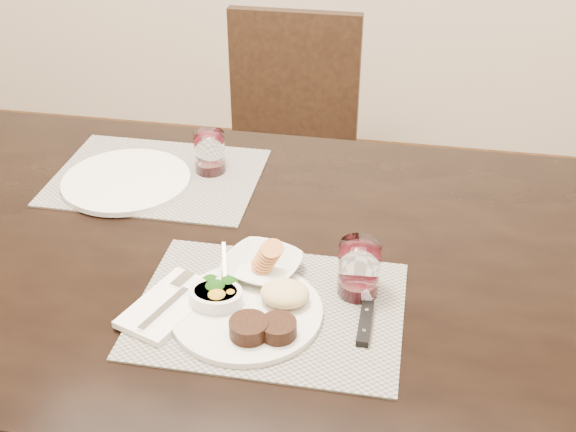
% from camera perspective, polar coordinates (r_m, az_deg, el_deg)
% --- Properties ---
extents(dining_table, '(2.00, 1.00, 0.75)m').
position_cam_1_polar(dining_table, '(1.48, -6.52, -4.81)').
color(dining_table, black).
rests_on(dining_table, ground).
extents(chair_far, '(0.42, 0.42, 0.90)m').
position_cam_1_polar(chair_far, '(2.34, 0.03, 5.82)').
color(chair_far, black).
rests_on(chair_far, ground).
extents(placemat_near, '(0.46, 0.34, 0.00)m').
position_cam_1_polar(placemat_near, '(1.26, -1.46, -7.36)').
color(placemat_near, gray).
rests_on(placemat_near, dining_table).
extents(placemat_far, '(0.46, 0.34, 0.00)m').
position_cam_1_polar(placemat_far, '(1.67, -10.29, 3.07)').
color(placemat_far, gray).
rests_on(placemat_far, dining_table).
extents(dinner_plate, '(0.26, 0.26, 0.05)m').
position_cam_1_polar(dinner_plate, '(1.24, -2.77, -7.42)').
color(dinner_plate, silver).
rests_on(dinner_plate, placemat_near).
extents(napkin_fork, '(0.15, 0.20, 0.02)m').
position_cam_1_polar(napkin_fork, '(1.27, -9.41, -6.92)').
color(napkin_fork, white).
rests_on(napkin_fork, placemat_near).
extents(steak_knife, '(0.02, 0.25, 0.01)m').
position_cam_1_polar(steak_knife, '(1.25, 6.24, -7.60)').
color(steak_knife, white).
rests_on(steak_knife, placemat_near).
extents(cracker_bowl, '(0.17, 0.17, 0.06)m').
position_cam_1_polar(cracker_bowl, '(1.33, -2.04, -3.97)').
color(cracker_bowl, silver).
rests_on(cracker_bowl, placemat_near).
extents(sauce_ramekin, '(0.09, 0.14, 0.07)m').
position_cam_1_polar(sauce_ramekin, '(1.26, -5.71, -6.45)').
color(sauce_ramekin, silver).
rests_on(sauce_ramekin, placemat_near).
extents(wine_glass_near, '(0.07, 0.07, 0.10)m').
position_cam_1_polar(wine_glass_near, '(1.27, 5.62, -4.36)').
color(wine_glass_near, silver).
rests_on(wine_glass_near, placemat_near).
extents(far_plate, '(0.28, 0.28, 0.01)m').
position_cam_1_polar(far_plate, '(1.65, -12.65, 2.74)').
color(far_plate, silver).
rests_on(far_plate, placemat_far).
extents(wine_glass_far, '(0.07, 0.07, 0.10)m').
position_cam_1_polar(wine_glass_far, '(1.65, -6.20, 4.87)').
color(wine_glass_far, silver).
rests_on(wine_glass_far, placemat_far).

